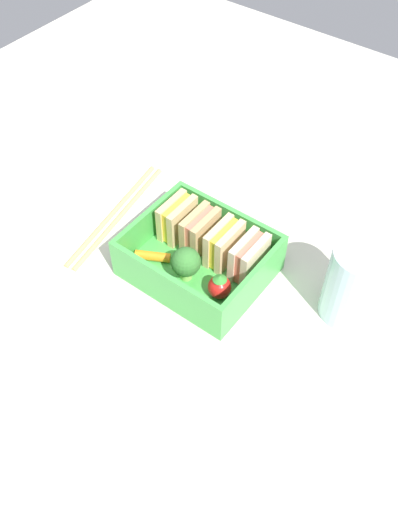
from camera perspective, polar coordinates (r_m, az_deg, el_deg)
name	(u,v)px	position (r cm, az deg, el deg)	size (l,w,h in cm)	color
ground_plane	(199,276)	(69.86, 0.00, -1.99)	(120.00, 120.00, 2.00)	beige
bento_tray	(199,267)	(68.62, 0.00, -1.15)	(15.86, 13.19, 1.20)	green
bento_rim	(199,252)	(66.50, 0.00, 0.39)	(15.86, 13.19, 4.38)	green
sandwich_left	(177,218)	(69.88, -2.19, 3.78)	(2.53, 5.13, 5.00)	#D3B77B
sandwich_center_left	(200,231)	(68.36, 0.12, 2.52)	(2.53, 5.13, 5.00)	tan
sandwich_center	(224,244)	(66.99, 2.52, 1.20)	(2.53, 5.13, 5.00)	#DFBC88
sandwich_center_right	(249,258)	(65.77, 5.02, -0.17)	(2.53, 5.13, 5.00)	beige
carrot_stick_far_left	(153,256)	(68.46, -4.67, -0.02)	(1.13, 1.13, 4.23)	orange
broccoli_floret	(188,264)	(64.71, -1.06, -0.82)	(3.49, 3.49, 4.53)	#96C55F
strawberry_far_left	(219,286)	(64.22, 2.06, -3.05)	(2.71, 2.71, 3.31)	red
chopstick_pair	(116,213)	(75.99, -8.30, 4.24)	(5.27, 20.81, 0.70)	tan
drinking_glass	(355,283)	(63.79, 15.30, -2.65)	(6.39, 6.39, 9.94)	silver
folded_napkin	(102,349)	(63.32, -9.67, -9.13)	(15.82, 9.14, 0.40)	silver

